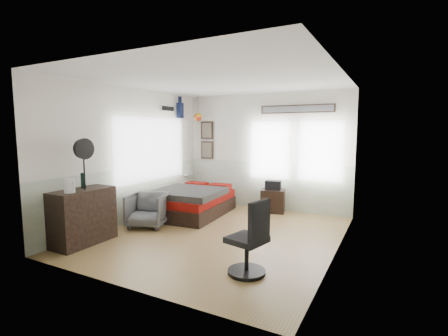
% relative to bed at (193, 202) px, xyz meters
% --- Properties ---
extents(ground_plane, '(4.00, 4.50, 0.01)m').
position_rel_bed_xyz_m(ground_plane, '(1.16, -0.94, -0.29)').
color(ground_plane, olive).
extents(room_shell, '(4.02, 4.52, 2.71)m').
position_rel_bed_xyz_m(room_shell, '(1.08, -0.75, 1.33)').
color(room_shell, white).
rests_on(room_shell, ground_plane).
extents(wall_decor, '(3.55, 1.32, 1.44)m').
position_rel_bed_xyz_m(wall_decor, '(0.06, 1.02, 1.81)').
color(wall_decor, black).
rests_on(wall_decor, room_shell).
extents(bed, '(1.44, 1.93, 0.59)m').
position_rel_bed_xyz_m(bed, '(0.00, 0.00, 0.00)').
color(bed, black).
rests_on(bed, ground_plane).
extents(dresser, '(0.48, 1.00, 0.90)m').
position_rel_bed_xyz_m(dresser, '(-0.58, -2.37, 0.16)').
color(dresser, black).
rests_on(dresser, ground_plane).
extents(armchair, '(0.90, 0.91, 0.65)m').
position_rel_bed_xyz_m(armchair, '(-0.29, -1.14, 0.04)').
color(armchair, slate).
rests_on(armchair, ground_plane).
extents(nightstand, '(0.60, 0.52, 0.52)m').
position_rel_bed_xyz_m(nightstand, '(1.48, 1.04, -0.03)').
color(nightstand, black).
rests_on(nightstand, ground_plane).
extents(task_chair, '(0.53, 0.53, 0.99)m').
position_rel_bed_xyz_m(task_chair, '(2.31, -2.18, 0.12)').
color(task_chair, black).
rests_on(task_chair, ground_plane).
extents(kettle, '(0.19, 0.16, 0.22)m').
position_rel_bed_xyz_m(kettle, '(-0.50, -2.65, 0.72)').
color(kettle, silver).
rests_on(kettle, dresser).
extents(bottle, '(0.06, 0.06, 0.26)m').
position_rel_bed_xyz_m(bottle, '(-0.65, -2.28, 0.74)').
color(bottle, black).
rests_on(bottle, dresser).
extents(stand_fan, '(0.10, 0.34, 0.83)m').
position_rel_bed_xyz_m(stand_fan, '(-0.51, -2.35, 1.26)').
color(stand_fan, black).
rests_on(stand_fan, dresser).
extents(black_bag, '(0.38, 0.29, 0.20)m').
position_rel_bed_xyz_m(black_bag, '(1.48, 1.04, 0.33)').
color(black_bag, black).
rests_on(black_bag, nightstand).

